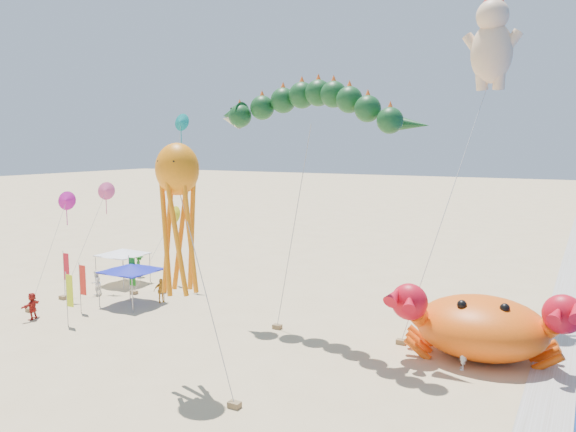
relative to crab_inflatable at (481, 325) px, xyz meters
The scene contains 11 objects.
ground 9.11m from the crab_inflatable, 164.45° to the right, with size 320.00×320.00×0.00m, color #D1B784.
foam_strip 4.46m from the crab_inflatable, 35.49° to the right, with size 320.00×320.00×0.00m, color silver.
crab_inflatable is the anchor object (origin of this frame).
dragon_kite 13.96m from the crab_inflatable, behind, with size 12.60×4.12×13.55m.
cherub_kite 16.99m from the crab_inflatable, 99.82° to the left, with size 4.09×9.25×19.16m.
octopus_kite 15.77m from the crab_inflatable, 140.36° to the right, with size 4.73×2.08×10.60m.
canopy_blue 22.07m from the crab_inflatable, behind, with size 3.49×3.49×2.71m.
canopy_white 26.70m from the crab_inflatable, behind, with size 3.34×3.34×2.71m.
feather_flags 23.92m from the crab_inflatable, behind, with size 6.03×5.46×3.20m.
beachgoers 23.10m from the crab_inflatable, behind, with size 27.53×12.89×1.82m.
small_kites 25.38m from the crab_inflatable, behind, with size 5.83×10.36×12.84m.
Camera 1 is at (13.10, -25.64, 10.54)m, focal length 35.00 mm.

